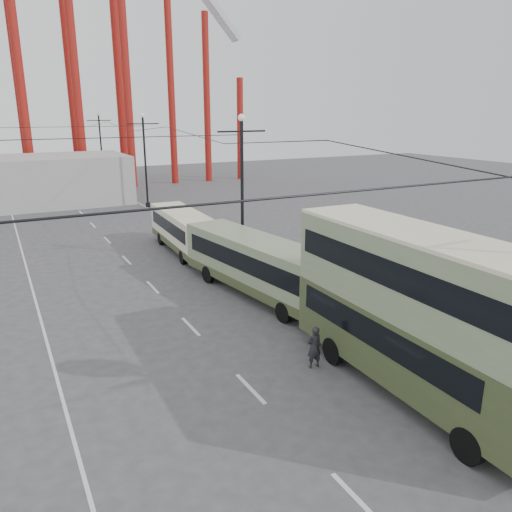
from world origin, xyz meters
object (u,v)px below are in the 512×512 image
double_decker_bus (419,307)px  single_decker_cream (184,230)px  pedestrian (314,347)px  single_decker_green (257,264)px

double_decker_bus → single_decker_cream: 21.18m
single_decker_cream → pedestrian: 18.06m
single_decker_cream → pedestrian: bearing=-91.8°
single_decker_cream → single_decker_green: bearing=-84.9°
double_decker_bus → pedestrian: size_ratio=6.38×
double_decker_bus → pedestrian: 4.39m
single_decker_green → double_decker_bus: bearing=-96.7°
single_decker_green → single_decker_cream: size_ratio=1.23×
single_decker_green → single_decker_cream: (-0.50, 10.03, -0.17)m
double_decker_bus → pedestrian: double_decker_bus is taller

